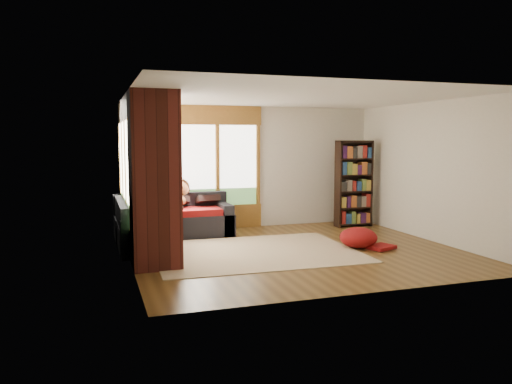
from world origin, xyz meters
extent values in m
plane|color=#4C3215|center=(0.00, 0.00, 0.00)|extent=(5.50, 5.50, 0.00)
plane|color=white|center=(0.00, 0.00, 2.60)|extent=(5.50, 5.50, 0.00)
cube|color=silver|center=(0.00, 2.50, 1.30)|extent=(5.50, 0.04, 2.60)
cube|color=silver|center=(0.00, -2.50, 1.30)|extent=(5.50, 0.04, 2.60)
cube|color=silver|center=(-2.75, 0.00, 1.30)|extent=(0.04, 5.00, 2.60)
cube|color=silver|center=(2.75, 0.00, 1.30)|extent=(0.04, 5.00, 2.60)
cube|color=olive|center=(-1.20, 2.47, 1.35)|extent=(2.82, 0.10, 1.90)
cube|color=white|center=(-1.20, 2.47, 1.35)|extent=(2.54, 0.09, 1.62)
cube|color=olive|center=(-2.72, 1.20, 1.35)|extent=(0.10, 2.62, 1.90)
cube|color=white|center=(-2.72, 1.20, 1.35)|extent=(0.09, 2.36, 1.62)
cube|color=gray|center=(-2.69, 2.03, 1.75)|extent=(0.03, 0.72, 0.90)
cube|color=#471914|center=(-2.40, -0.35, 1.30)|extent=(0.70, 0.70, 2.60)
cube|color=black|center=(-1.65, 2.05, 0.21)|extent=(2.20, 0.90, 0.42)
cube|color=black|center=(-1.65, 2.40, 0.61)|extent=(2.20, 0.20, 0.38)
cube|color=black|center=(-0.65, 2.05, 0.30)|extent=(0.20, 0.90, 0.60)
cube|color=maroon|center=(-1.75, 1.93, 0.48)|extent=(1.90, 0.66, 0.12)
cube|color=black|center=(-2.30, 1.40, 0.21)|extent=(0.90, 2.20, 0.42)
cube|color=black|center=(-2.65, 1.40, 0.61)|extent=(0.20, 2.20, 0.38)
cube|color=black|center=(-2.30, 0.40, 0.30)|extent=(0.90, 0.20, 0.60)
cube|color=maroon|center=(-2.18, 1.05, 0.48)|extent=(0.66, 1.20, 0.12)
cube|color=maroon|center=(-2.18, 2.00, 0.48)|extent=(0.66, 0.66, 0.12)
cube|color=beige|center=(-0.70, 0.08, 0.01)|extent=(3.42, 2.65, 0.01)
cube|color=black|center=(2.52, 1.84, 0.94)|extent=(0.04, 0.27, 1.87)
cube|color=black|center=(1.76, 1.84, 0.94)|extent=(0.04, 0.27, 1.87)
cube|color=black|center=(2.14, 1.96, 0.94)|extent=(0.80, 0.02, 1.87)
cube|color=black|center=(2.14, 1.84, 0.06)|extent=(0.72, 0.25, 0.03)
cube|color=black|center=(2.14, 1.84, 0.41)|extent=(0.72, 0.25, 0.03)
cube|color=black|center=(2.14, 1.84, 0.77)|extent=(0.72, 0.25, 0.03)
cube|color=black|center=(2.14, 1.84, 1.12)|extent=(0.72, 0.25, 0.03)
cube|color=black|center=(2.14, 1.84, 1.48)|extent=(0.72, 0.25, 0.03)
cube|color=black|center=(2.14, 1.84, 1.83)|extent=(0.72, 0.25, 0.03)
cube|color=#726659|center=(2.14, 1.82, 0.94)|extent=(0.68, 0.19, 1.71)
ellipsoid|color=maroon|center=(1.14, -0.14, 0.19)|extent=(0.69, 0.69, 0.36)
ellipsoid|color=brown|center=(-1.85, 1.95, 0.75)|extent=(1.00, 0.91, 0.28)
sphere|color=brown|center=(-1.59, 2.12, 0.88)|extent=(0.47, 0.47, 0.34)
cone|color=brown|center=(-1.64, 2.09, 1.02)|extent=(0.17, 0.17, 0.15)
ellipsoid|color=black|center=(-1.98, 1.05, 0.72)|extent=(0.64, 0.82, 0.25)
sphere|color=black|center=(-1.91, 1.30, 0.84)|extent=(0.36, 0.36, 0.30)
cone|color=black|center=(-1.92, 1.26, 0.95)|extent=(0.13, 0.13, 0.13)
cube|color=black|center=(-0.95, 2.26, 0.77)|extent=(0.45, 0.12, 0.45)
cube|color=black|center=(-1.55, 2.26, 0.77)|extent=(0.45, 0.12, 0.45)
cube|color=black|center=(-2.48, 1.80, 0.77)|extent=(0.45, 0.12, 0.45)
cube|color=black|center=(-2.48, 0.70, 0.77)|extent=(0.45, 0.12, 0.45)
cube|color=maroon|center=(-2.15, 2.26, 0.77)|extent=(0.42, 0.12, 0.42)
camera|label=1|loc=(-3.27, -7.77, 1.89)|focal=35.00mm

